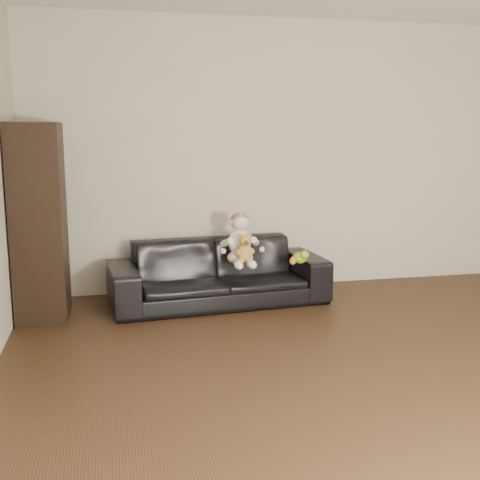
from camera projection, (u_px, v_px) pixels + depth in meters
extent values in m
plane|color=#362213|center=(418.00, 402.00, 3.49)|extent=(5.50, 5.50, 0.00)
plane|color=#B2A996|center=(285.00, 156.00, 5.90)|extent=(5.00, 0.00, 5.00)
imported|color=black|center=(218.00, 272.00, 5.44)|extent=(2.00, 0.93, 0.57)
cube|color=black|center=(39.00, 222.00, 4.94)|extent=(0.41, 0.56, 1.62)
cube|color=silver|center=(39.00, 178.00, 4.88)|extent=(0.18, 0.25, 0.28)
ellipsoid|color=silver|center=(240.00, 257.00, 5.36)|extent=(0.24, 0.21, 0.13)
ellipsoid|color=white|center=(240.00, 242.00, 5.35)|extent=(0.21, 0.17, 0.24)
sphere|color=beige|center=(240.00, 222.00, 5.30)|extent=(0.17, 0.17, 0.16)
ellipsoid|color=#8C603F|center=(240.00, 219.00, 5.31)|extent=(0.17, 0.17, 0.11)
cylinder|color=silver|center=(238.00, 263.00, 5.21)|extent=(0.08, 0.20, 0.08)
cylinder|color=silver|center=(249.00, 263.00, 5.23)|extent=(0.08, 0.20, 0.08)
sphere|color=white|center=(240.00, 266.00, 5.11)|extent=(0.07, 0.07, 0.07)
sphere|color=white|center=(253.00, 265.00, 5.14)|extent=(0.07, 0.07, 0.07)
cylinder|color=white|center=(227.00, 242.00, 5.27)|extent=(0.07, 0.17, 0.11)
cylinder|color=white|center=(255.00, 241.00, 5.32)|extent=(0.07, 0.17, 0.11)
ellipsoid|color=#B48433|center=(245.00, 253.00, 5.21)|extent=(0.15, 0.13, 0.16)
sphere|color=#B48433|center=(245.00, 240.00, 5.17)|extent=(0.11, 0.11, 0.11)
sphere|color=#B48433|center=(241.00, 236.00, 5.17)|extent=(0.04, 0.04, 0.04)
sphere|color=#B48433|center=(249.00, 235.00, 5.18)|extent=(0.04, 0.04, 0.04)
sphere|color=#593819|center=(246.00, 243.00, 5.13)|extent=(0.04, 0.04, 0.04)
ellipsoid|color=#80C717|center=(300.00, 258.00, 5.39)|extent=(0.16, 0.18, 0.11)
sphere|color=orange|center=(293.00, 261.00, 5.35)|extent=(0.07, 0.07, 0.06)
cylinder|color=blue|center=(298.00, 261.00, 5.49)|extent=(0.10, 0.10, 0.01)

